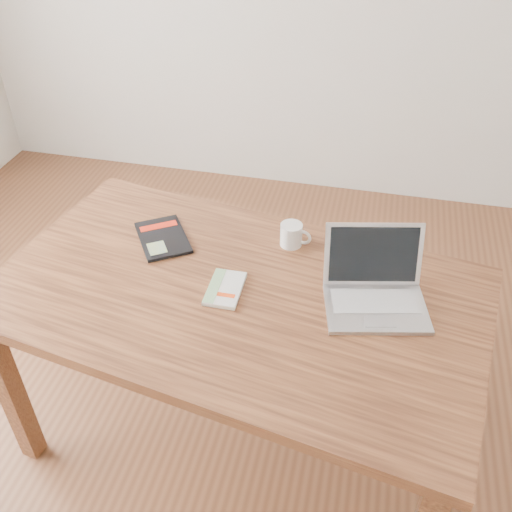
% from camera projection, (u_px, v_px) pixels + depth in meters
% --- Properties ---
extents(room, '(4.04, 4.04, 2.70)m').
position_uv_depth(room, '(150.00, 109.00, 1.39)').
color(room, '#58331E').
rests_on(room, ground).
extents(desk, '(1.65, 1.11, 0.75)m').
position_uv_depth(desk, '(237.00, 311.00, 1.83)').
color(desk, '#542E19').
rests_on(desk, ground).
extents(white_guidebook, '(0.11, 0.17, 0.02)m').
position_uv_depth(white_guidebook, '(225.00, 289.00, 1.77)').
color(white_guidebook, beige).
rests_on(white_guidebook, desk).
extents(black_guidebook, '(0.26, 0.28, 0.01)m').
position_uv_depth(black_guidebook, '(163.00, 238.00, 1.99)').
color(black_guidebook, black).
rests_on(black_guidebook, desk).
extents(laptop, '(0.35, 0.33, 0.20)m').
position_uv_depth(laptop, '(375.00, 288.00, 1.72)').
color(laptop, silver).
rests_on(laptop, desk).
extents(coffee_mug, '(0.11, 0.08, 0.08)m').
position_uv_depth(coffee_mug, '(292.00, 234.00, 1.94)').
color(coffee_mug, white).
rests_on(coffee_mug, desk).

